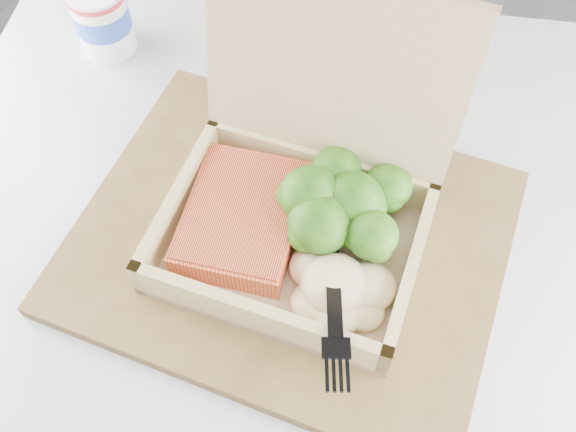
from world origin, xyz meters
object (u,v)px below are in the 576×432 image
at_px(serving_tray, 290,241).
at_px(takeout_container, 304,188).
at_px(cafe_table, 277,330).
at_px(paper_cup, 102,18).

distance_m(serving_tray, takeout_container, 0.06).
relative_size(serving_tray, takeout_container, 1.70).
bearing_deg(takeout_container, cafe_table, -112.61).
relative_size(serving_tray, paper_cup, 4.83).
bearing_deg(serving_tray, cafe_table, -122.16).
relative_size(cafe_table, takeout_container, 3.85).
xyz_separation_m(cafe_table, takeout_container, (0.01, 0.04, 0.25)).
bearing_deg(paper_cup, takeout_container, -27.64).
xyz_separation_m(takeout_container, paper_cup, (-0.29, 0.15, -0.03)).
height_order(serving_tray, takeout_container, takeout_container).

